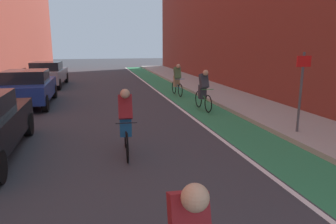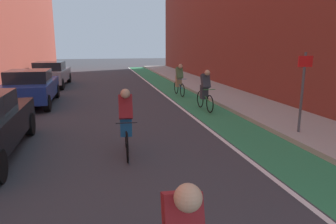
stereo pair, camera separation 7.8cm
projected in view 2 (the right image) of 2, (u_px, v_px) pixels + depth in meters
The scene contains 11 objects.
ground_plane at pixel (112, 104), 13.58m from camera, with size 84.15×84.15×0.00m, color #38383D.
bike_lane_paint at pixel (181, 94), 16.27m from camera, with size 1.60×38.25×0.00m, color #2D8451.
lane_divider_stripe at pixel (164, 95), 16.08m from camera, with size 0.12×38.25×0.00m, color white.
sidewalk_right at pixel (218, 92), 16.70m from camera, with size 2.55×38.25×0.14m, color #A8A59E.
building_facade_right at pixel (247, 14), 18.21m from camera, with size 2.40×34.25×8.67m, color brown.
parked_sedan_blue at pixel (31, 87), 13.29m from camera, with size 1.96×4.34×1.53m.
parked_sedan_silver at pixel (51, 74), 19.13m from camera, with size 2.06×4.68×1.53m.
cyclist_mid at pixel (126, 122), 7.33m from camera, with size 0.48×1.74×1.63m.
cyclist_trailing at pixel (205, 89), 12.29m from camera, with size 0.48×1.74×1.63m.
cyclist_far at pixel (179, 79), 15.83m from camera, with size 0.48×1.72×1.62m.
street_sign_post at pixel (303, 85), 8.58m from camera, with size 0.44×0.07×2.26m.
Camera 2 is at (-0.54, 1.58, 2.64)m, focal length 32.93 mm.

